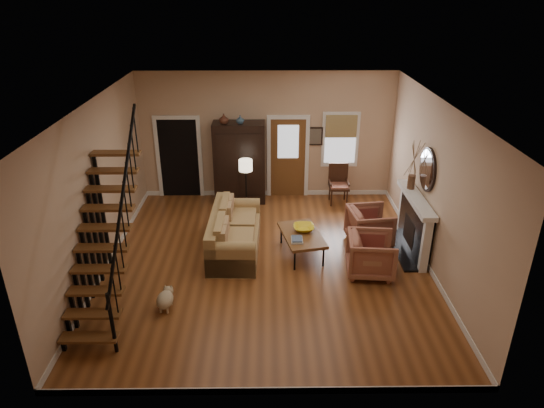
{
  "coord_description": "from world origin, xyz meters",
  "views": [
    {
      "loc": [
        0.0,
        -8.55,
        5.29
      ],
      "look_at": [
        0.1,
        0.4,
        1.15
      ],
      "focal_mm": 32.0,
      "sensor_mm": 36.0,
      "label": 1
    }
  ],
  "objects_px": {
    "armoire": "(240,163)",
    "armchair_right": "(370,226)",
    "coffee_table": "(301,244)",
    "side_chair": "(339,185)",
    "armchair_left": "(371,255)",
    "floor_lamp": "(246,188)",
    "sofa": "(235,232)"
  },
  "relations": [
    {
      "from": "armoire",
      "to": "sofa",
      "type": "bearing_deg",
      "value": -89.78
    },
    {
      "from": "armoire",
      "to": "armchair_right",
      "type": "xyz_separation_m",
      "value": [
        2.94,
        -2.33,
        -0.64
      ]
    },
    {
      "from": "armoire",
      "to": "sofa",
      "type": "xyz_separation_m",
      "value": [
        0.01,
        -2.6,
        -0.62
      ]
    },
    {
      "from": "coffee_table",
      "to": "armchair_right",
      "type": "height_order",
      "value": "armchair_right"
    },
    {
      "from": "sofa",
      "to": "armchair_left",
      "type": "bearing_deg",
      "value": -17.74
    },
    {
      "from": "floor_lamp",
      "to": "side_chair",
      "type": "height_order",
      "value": "floor_lamp"
    },
    {
      "from": "coffee_table",
      "to": "floor_lamp",
      "type": "height_order",
      "value": "floor_lamp"
    },
    {
      "from": "armoire",
      "to": "armchair_right",
      "type": "height_order",
      "value": "armoire"
    },
    {
      "from": "armchair_left",
      "to": "armchair_right",
      "type": "bearing_deg",
      "value": -4.44
    },
    {
      "from": "armoire",
      "to": "side_chair",
      "type": "xyz_separation_m",
      "value": [
        2.55,
        -0.2,
        -0.54
      ]
    },
    {
      "from": "coffee_table",
      "to": "side_chair",
      "type": "relative_size",
      "value": 1.26
    },
    {
      "from": "coffee_table",
      "to": "armchair_left",
      "type": "distance_m",
      "value": 1.51
    },
    {
      "from": "armchair_left",
      "to": "side_chair",
      "type": "height_order",
      "value": "side_chair"
    },
    {
      "from": "coffee_table",
      "to": "floor_lamp",
      "type": "distance_m",
      "value": 2.37
    },
    {
      "from": "coffee_table",
      "to": "armchair_left",
      "type": "bearing_deg",
      "value": -29.37
    },
    {
      "from": "coffee_table",
      "to": "armchair_right",
      "type": "xyz_separation_m",
      "value": [
        1.52,
        0.48,
        0.16
      ]
    },
    {
      "from": "armoire",
      "to": "armchair_right",
      "type": "bearing_deg",
      "value": -38.37
    },
    {
      "from": "armchair_left",
      "to": "floor_lamp",
      "type": "bearing_deg",
      "value": 48.69
    },
    {
      "from": "sofa",
      "to": "armchair_right",
      "type": "bearing_deg",
      "value": 6.69
    },
    {
      "from": "side_chair",
      "to": "armoire",
      "type": "bearing_deg",
      "value": 175.52
    },
    {
      "from": "sofa",
      "to": "armchair_left",
      "type": "relative_size",
      "value": 2.52
    },
    {
      "from": "floor_lamp",
      "to": "armoire",
      "type": "bearing_deg",
      "value": 102.75
    },
    {
      "from": "sofa",
      "to": "side_chair",
      "type": "height_order",
      "value": "side_chair"
    },
    {
      "from": "coffee_table",
      "to": "side_chair",
      "type": "xyz_separation_m",
      "value": [
        1.13,
        2.61,
        0.26
      ]
    },
    {
      "from": "armchair_left",
      "to": "armchair_right",
      "type": "distance_m",
      "value": 1.23
    },
    {
      "from": "armchair_left",
      "to": "armchair_right",
      "type": "height_order",
      "value": "armchair_left"
    },
    {
      "from": "floor_lamp",
      "to": "side_chair",
      "type": "distance_m",
      "value": 2.45
    },
    {
      "from": "armoire",
      "to": "coffee_table",
      "type": "xyz_separation_m",
      "value": [
        1.42,
        -2.81,
        -0.8
      ]
    },
    {
      "from": "armchair_right",
      "to": "side_chair",
      "type": "bearing_deg",
      "value": 2.94
    },
    {
      "from": "sofa",
      "to": "armchair_left",
      "type": "distance_m",
      "value": 2.88
    },
    {
      "from": "coffee_table",
      "to": "armchair_right",
      "type": "distance_m",
      "value": 1.6
    },
    {
      "from": "armchair_left",
      "to": "armchair_right",
      "type": "relative_size",
      "value": 1.01
    }
  ]
}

